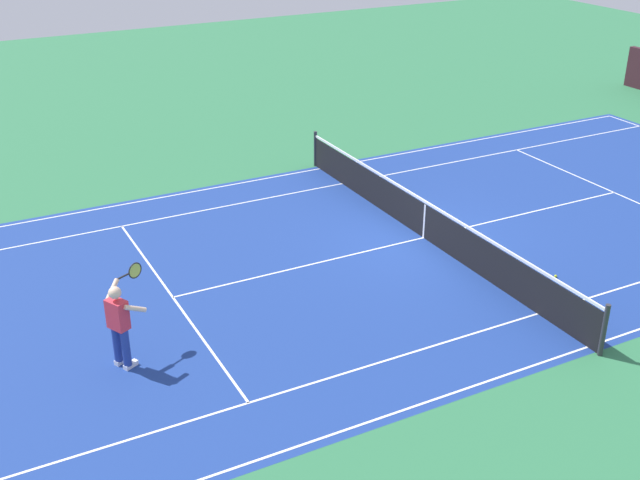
# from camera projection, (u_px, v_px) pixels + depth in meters

# --- Properties ---
(ground_plane) EXTENTS (60.00, 60.00, 0.00)m
(ground_plane) POSITION_uv_depth(u_px,v_px,m) (424.00, 238.00, 19.49)
(ground_plane) COLOR #2D7247
(court_slab) EXTENTS (24.20, 11.40, 0.00)m
(court_slab) POSITION_uv_depth(u_px,v_px,m) (424.00, 238.00, 19.49)
(court_slab) COLOR navy
(court_slab) RESTS_ON ground_plane
(court_line_markings) EXTENTS (23.85, 11.05, 0.01)m
(court_line_markings) POSITION_uv_depth(u_px,v_px,m) (424.00, 238.00, 19.49)
(court_line_markings) COLOR white
(court_line_markings) RESTS_ON ground_plane
(tennis_net) EXTENTS (0.10, 11.70, 1.08)m
(tennis_net) POSITION_uv_depth(u_px,v_px,m) (425.00, 219.00, 19.28)
(tennis_net) COLOR #2D2D33
(tennis_net) RESTS_ON ground_plane
(tennis_player_near) EXTENTS (0.88, 0.98, 1.70)m
(tennis_player_near) POSITION_uv_depth(u_px,v_px,m) (120.00, 322.00, 14.14)
(tennis_player_near) COLOR navy
(tennis_player_near) RESTS_ON ground_plane
(tennis_ball) EXTENTS (0.07, 0.07, 0.07)m
(tennis_ball) POSITION_uv_depth(u_px,v_px,m) (556.00, 276.00, 17.60)
(tennis_ball) COLOR #CCE01E
(tennis_ball) RESTS_ON ground_plane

